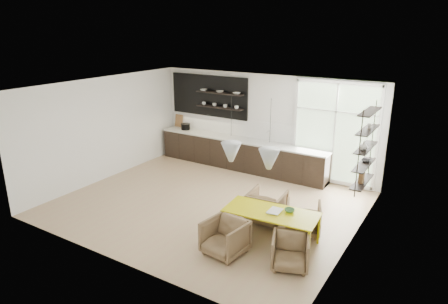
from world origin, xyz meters
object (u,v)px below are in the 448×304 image
at_px(armchair_back_right, 303,218).
at_px(armchair_front_left, 225,237).
at_px(armchair_front_right, 290,252).
at_px(armchair_back_left, 267,206).
at_px(wire_stool, 222,226).
at_px(dining_table, 271,214).

bearing_deg(armchair_back_right, armchair_front_left, 37.79).
height_order(armchair_front_left, armchair_front_right, armchair_front_left).
bearing_deg(armchair_front_left, armchair_back_left, 94.62).
bearing_deg(wire_stool, armchair_front_left, -53.16).
xyz_separation_m(armchair_back_left, armchair_back_right, (0.88, -0.04, -0.03)).
bearing_deg(wire_stool, armchair_front_right, -9.20).
height_order(armchair_front_left, wire_stool, armchair_front_left).
relative_size(armchair_front_left, armchair_front_right, 1.12).
bearing_deg(dining_table, armchair_back_right, 56.17).
xyz_separation_m(armchair_front_right, wire_stool, (-1.63, 0.26, -0.05)).
xyz_separation_m(armchair_back_left, armchair_front_right, (1.16, -1.39, -0.05)).
distance_m(armchair_back_left, armchair_front_right, 1.81).
height_order(armchair_back_left, wire_stool, armchair_back_left).
height_order(armchair_back_right, armchair_front_left, armchair_front_left).
xyz_separation_m(dining_table, armchair_front_left, (-0.56, -0.86, -0.29)).
bearing_deg(armchair_front_left, wire_stool, 134.50).
height_order(armchair_back_left, armchair_front_right, armchair_back_left).
bearing_deg(wire_stool, armchair_back_left, 67.31).
xyz_separation_m(armchair_back_right, armchair_front_right, (0.28, -1.35, -0.02)).
distance_m(armchair_back_right, armchair_front_right, 1.38).
height_order(dining_table, wire_stool, dining_table).
bearing_deg(armchair_front_right, dining_table, 117.71).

